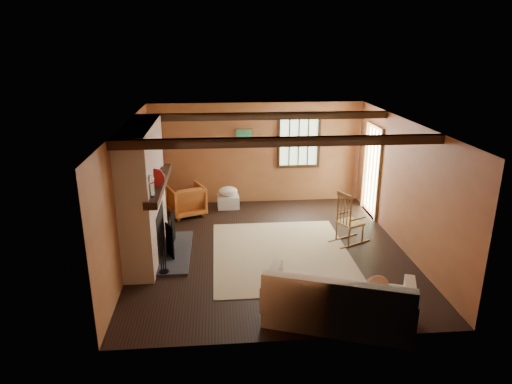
{
  "coord_description": "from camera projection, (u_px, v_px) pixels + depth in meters",
  "views": [
    {
      "loc": [
        -0.93,
        -7.76,
        3.75
      ],
      "look_at": [
        -0.22,
        0.4,
        1.02
      ],
      "focal_mm": 32.0,
      "sensor_mm": 36.0,
      "label": 1
    }
  ],
  "objects": [
    {
      "name": "basket_pillow",
      "position": [
        228.0,
        191.0,
        10.63
      ],
      "size": [
        0.5,
        0.43,
        0.22
      ],
      "primitive_type": "ellipsoid",
      "rotation": [
        0.0,
        0.0,
        -0.2
      ],
      "color": "white",
      "rests_on": "laundry_basket"
    },
    {
      "name": "ground",
      "position": [
        269.0,
        250.0,
        8.6
      ],
      "size": [
        5.5,
        5.5,
        0.0
      ],
      "primitive_type": "plane",
      "color": "black",
      "rests_on": "ground"
    },
    {
      "name": "rug",
      "position": [
        281.0,
        254.0,
        8.43
      ],
      "size": [
        2.5,
        3.0,
        0.01
      ],
      "primitive_type": "cube",
      "color": "tan",
      "rests_on": "ground"
    },
    {
      "name": "armchair",
      "position": [
        186.0,
        200.0,
        10.22
      ],
      "size": [
        0.98,
        0.99,
        0.7
      ],
      "primitive_type": "imported",
      "rotation": [
        0.0,
        0.0,
        -2.76
      ],
      "color": "#BF6026",
      "rests_on": "ground"
    },
    {
      "name": "rocking_chair",
      "position": [
        349.0,
        221.0,
        8.79
      ],
      "size": [
        0.84,
        0.68,
        1.04
      ],
      "rotation": [
        0.0,
        0.0,
        2.04
      ],
      "color": "tan",
      "rests_on": "ground"
    },
    {
      "name": "firewood_pile",
      "position": [
        182.0,
        200.0,
        10.87
      ],
      "size": [
        0.73,
        0.13,
        0.27
      ],
      "color": "brown",
      "rests_on": "ground"
    },
    {
      "name": "laundry_basket",
      "position": [
        228.0,
        202.0,
        10.71
      ],
      "size": [
        0.51,
        0.39,
        0.3
      ],
      "primitive_type": "cube",
      "rotation": [
        0.0,
        0.0,
        0.03
      ],
      "color": "silver",
      "rests_on": "ground"
    },
    {
      "name": "fireplace",
      "position": [
        145.0,
        198.0,
        8.07
      ],
      "size": [
        1.02,
        2.3,
        2.4
      ],
      "color": "brown",
      "rests_on": "ground"
    },
    {
      "name": "room_envelope",
      "position": [
        281.0,
        162.0,
        8.35
      ],
      "size": [
        5.02,
        5.52,
        2.44
      ],
      "color": "#9D5B37",
      "rests_on": "ground"
    },
    {
      "name": "sofa",
      "position": [
        338.0,
        304.0,
        6.29
      ],
      "size": [
        2.21,
        1.53,
        0.82
      ],
      "rotation": [
        0.0,
        0.0,
        -0.34
      ],
      "color": "white",
      "rests_on": "ground"
    }
  ]
}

